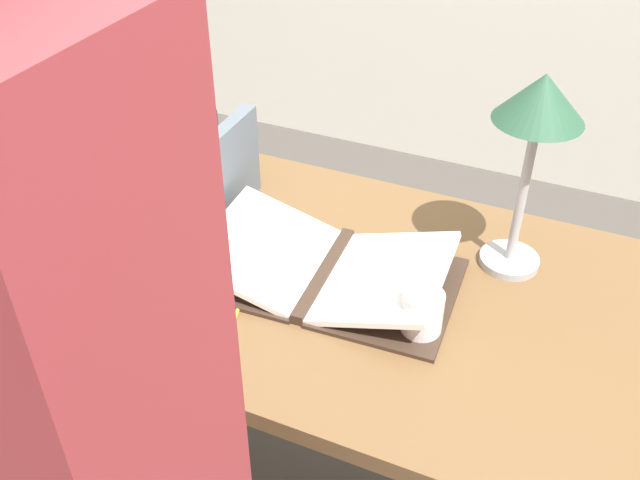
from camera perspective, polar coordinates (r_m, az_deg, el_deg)
The scene contains 7 objects.
reading_desk at distance 1.44m, azimuth -0.59°, elevation -5.52°, with size 1.49×0.71×0.77m.
open_book at distance 1.34m, azimuth 0.34°, elevation -2.29°, with size 0.51×0.31×0.07m.
book_stack_tall at distance 1.58m, azimuth -13.25°, elevation 6.17°, with size 0.26×0.31×0.18m.
book_standing_upright at distance 1.50m, azimuth -7.12°, elevation 5.73°, with size 0.03×0.19×0.20m.
reading_lamp at distance 1.27m, azimuth 17.03°, elevation 9.30°, with size 0.16×0.16×0.39m.
coffee_mug at distance 1.23m, azimuth 8.19°, elevation -5.79°, with size 0.07×0.10×0.09m.
pencil at distance 1.25m, azimuth -7.21°, elevation -7.27°, with size 0.05×0.15×0.01m.
Camera 1 is at (0.44, -0.97, 1.63)m, focal length 40.00 mm.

